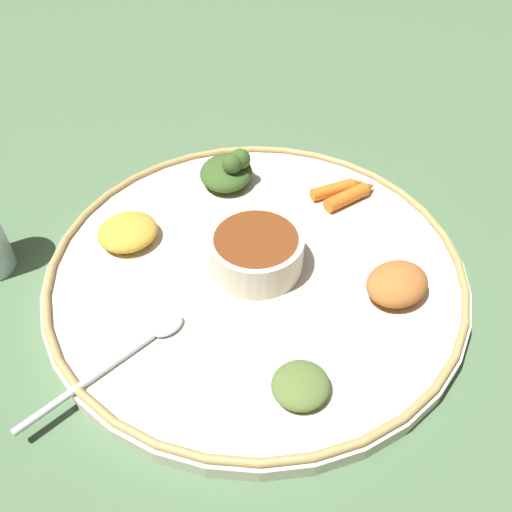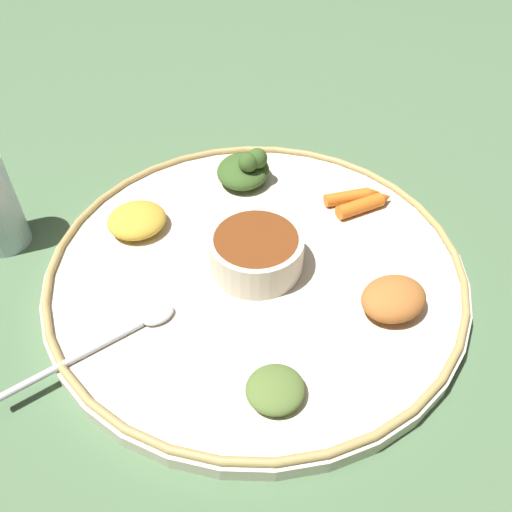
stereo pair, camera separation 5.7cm
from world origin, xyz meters
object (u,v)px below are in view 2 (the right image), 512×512
at_px(carrot_outer, 352,196).
at_px(carrot_near_spoon, 364,205).
at_px(spoon, 118,336).
at_px(center_bowl, 256,251).
at_px(greens_pile, 245,169).

bearing_deg(carrot_outer, carrot_near_spoon, 123.01).
height_order(spoon, carrot_outer, carrot_outer).
xyz_separation_m(center_bowl, carrot_near_spoon, (-0.14, -0.08, -0.01)).
height_order(spoon, carrot_near_spoon, carrot_near_spoon).
xyz_separation_m(greens_pile, carrot_outer, (-0.13, 0.05, -0.01)).
bearing_deg(center_bowl, carrot_outer, -140.87).
height_order(greens_pile, carrot_outer, greens_pile).
bearing_deg(carrot_near_spoon, greens_pile, -25.94).
bearing_deg(carrot_outer, greens_pile, -21.48).
distance_m(spoon, carrot_outer, 0.32).
bearing_deg(carrot_near_spoon, carrot_outer, -56.99).
height_order(center_bowl, greens_pile, greens_pile).
distance_m(spoon, carrot_near_spoon, 0.32).
bearing_deg(carrot_outer, center_bowl, 39.13).
bearing_deg(greens_pile, center_bowl, 91.32).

